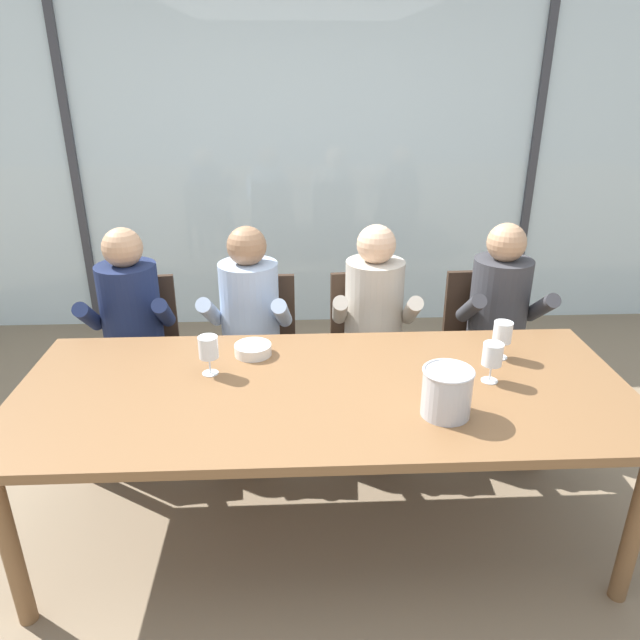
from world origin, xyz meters
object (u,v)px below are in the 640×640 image
at_px(person_navy_polo, 130,326).
at_px(chair_left_of_center, 259,343).
at_px(person_beige_jumper, 375,322).
at_px(tasting_bowl, 253,350).
at_px(person_pale_blue_shirt, 248,324).
at_px(chair_near_curtain, 140,345).
at_px(wine_glass_near_bucket, 208,348).
at_px(dining_table, 324,400).
at_px(wine_glass_by_left_taster, 502,334).
at_px(ice_bucket_primary, 447,391).
at_px(person_charcoal_jacket, 502,319).
at_px(wine_glass_center_pour, 493,355).
at_px(chair_center, 369,339).
at_px(chair_right_of_center, 483,337).

bearing_deg(person_navy_polo, chair_left_of_center, 4.90).
bearing_deg(chair_left_of_center, person_beige_jumper, -11.26).
distance_m(person_beige_jumper, tasting_bowl, 0.80).
relative_size(chair_left_of_center, person_pale_blue_shirt, 0.74).
distance_m(chair_near_curtain, wine_glass_near_bucket, 1.01).
bearing_deg(chair_left_of_center, tasting_bowl, -89.41).
distance_m(dining_table, wine_glass_by_left_taster, 0.86).
distance_m(chair_near_curtain, person_navy_polo, 0.22).
bearing_deg(person_pale_blue_shirt, wine_glass_by_left_taster, -20.52).
distance_m(person_beige_jumper, ice_bucket_primary, 1.05).
bearing_deg(person_beige_jumper, wine_glass_near_bucket, -136.87).
distance_m(person_charcoal_jacket, wine_glass_by_left_taster, 0.63).
relative_size(person_navy_polo, wine_glass_by_left_taster, 7.00).
bearing_deg(person_beige_jumper, ice_bucket_primary, -79.12).
bearing_deg(wine_glass_by_left_taster, person_pale_blue_shirt, 154.27).
relative_size(person_navy_polo, wine_glass_center_pour, 7.00).
relative_size(chair_left_of_center, person_navy_polo, 0.74).
bearing_deg(chair_left_of_center, ice_bucket_primary, -56.69).
distance_m(chair_near_curtain, tasting_bowl, 0.96).
bearing_deg(chair_near_curtain, wine_glass_by_left_taster, -27.16).
bearing_deg(chair_left_of_center, person_navy_polo, -170.49).
distance_m(ice_bucket_primary, wine_glass_near_bucket, 1.00).
distance_m(chair_near_curtain, ice_bucket_primary, 1.88).
relative_size(tasting_bowl, wine_glass_by_left_taster, 0.97).
relative_size(ice_bucket_primary, wine_glass_by_left_taster, 1.12).
bearing_deg(person_pale_blue_shirt, person_navy_polo, -174.79).
relative_size(chair_left_of_center, person_charcoal_jacket, 0.74).
bearing_deg(wine_glass_by_left_taster, chair_center, 124.73).
bearing_deg(ice_bucket_primary, person_pale_blue_shirt, 128.49).
bearing_deg(wine_glass_near_bucket, person_pale_blue_shirt, 80.05).
distance_m(chair_right_of_center, wine_glass_by_left_taster, 0.81).
relative_size(chair_center, person_navy_polo, 0.74).
xyz_separation_m(chair_near_curtain, wine_glass_near_bucket, (0.51, -0.79, 0.36)).
xyz_separation_m(chair_right_of_center, person_pale_blue_shirt, (-1.34, -0.14, 0.17)).
bearing_deg(person_beige_jumper, chair_center, 95.59).
height_order(chair_near_curtain, chair_right_of_center, same).
distance_m(tasting_bowl, wine_glass_near_bucket, 0.27).
distance_m(chair_center, person_navy_polo, 1.33).
xyz_separation_m(tasting_bowl, wine_glass_center_pour, (1.01, -0.30, 0.10)).
relative_size(person_navy_polo, ice_bucket_primary, 6.25).
bearing_deg(chair_center, person_navy_polo, -179.07).
bearing_deg(person_beige_jumper, person_pale_blue_shirt, -176.41).
distance_m(wine_glass_by_left_taster, wine_glass_center_pour, 0.24).
bearing_deg(person_pale_blue_shirt, chair_left_of_center, 74.58).
bearing_deg(person_pale_blue_shirt, ice_bucket_primary, -46.29).
height_order(chair_near_curtain, person_navy_polo, person_navy_polo).
height_order(person_beige_jumper, wine_glass_center_pour, person_beige_jumper).
xyz_separation_m(dining_table, chair_near_curtain, (-0.99, 0.93, -0.17)).
xyz_separation_m(chair_center, person_charcoal_jacket, (0.71, -0.15, 0.17)).
bearing_deg(chair_right_of_center, person_navy_polo, -178.26).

